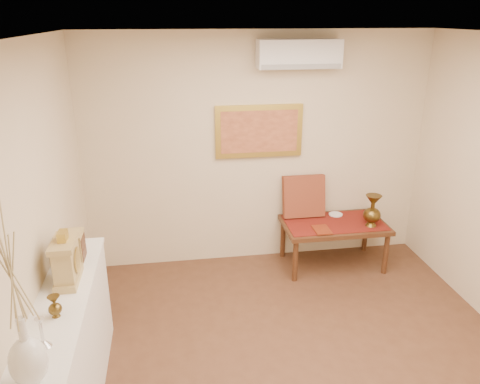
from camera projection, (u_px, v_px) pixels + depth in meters
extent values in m
plane|color=silver|center=(331.00, 39.00, 2.87)|extent=(4.50, 4.50, 0.00)
cube|color=beige|center=(258.00, 152.00, 5.42)|extent=(4.00, 0.02, 2.70)
cube|color=beige|center=(24.00, 258.00, 3.06)|extent=(0.02, 4.50, 2.70)
cube|color=maroon|center=(334.00, 223.00, 5.49)|extent=(1.14, 0.59, 0.01)
cylinder|color=silver|center=(336.00, 214.00, 5.69)|extent=(0.17, 0.17, 0.01)
cube|color=maroon|center=(322.00, 230.00, 5.28)|extent=(0.18, 0.25, 0.01)
cube|color=#5E1216|center=(304.00, 196.00, 5.58)|extent=(0.50, 0.20, 0.51)
cube|color=white|center=(69.00, 363.00, 3.39)|extent=(0.35, 2.00, 0.95)
cube|color=white|center=(60.00, 306.00, 3.22)|extent=(0.37, 2.02, 0.03)
cube|color=tan|center=(69.00, 278.00, 3.48)|extent=(0.16, 0.36, 0.05)
cube|color=tan|center=(66.00, 260.00, 3.42)|extent=(0.14, 0.30, 0.25)
cylinder|color=beige|center=(77.00, 260.00, 3.43)|extent=(0.01, 0.17, 0.17)
cylinder|color=gold|center=(78.00, 260.00, 3.44)|extent=(0.01, 0.19, 0.19)
cube|color=tan|center=(64.00, 243.00, 3.37)|extent=(0.17, 0.34, 0.04)
cube|color=gold|center=(63.00, 236.00, 3.35)|extent=(0.06, 0.11, 0.07)
cube|color=tan|center=(74.00, 248.00, 3.74)|extent=(0.15, 0.20, 0.22)
cube|color=#4A2916|center=(85.00, 253.00, 3.77)|extent=(0.01, 0.17, 0.09)
cube|color=#4A2916|center=(83.00, 242.00, 3.74)|extent=(0.01, 0.17, 0.09)
cube|color=tan|center=(72.00, 234.00, 3.70)|extent=(0.16, 0.21, 0.02)
cube|color=#4A2916|center=(334.00, 225.00, 5.50)|extent=(1.20, 0.70, 0.05)
cylinder|color=#4A2916|center=(295.00, 261.00, 5.25)|extent=(0.06, 0.06, 0.50)
cylinder|color=#4A2916|center=(386.00, 254.00, 5.41)|extent=(0.06, 0.06, 0.50)
cylinder|color=#4A2916|center=(283.00, 238.00, 5.79)|extent=(0.06, 0.06, 0.50)
cylinder|color=#4A2916|center=(366.00, 232.00, 5.94)|extent=(0.06, 0.06, 0.50)
cube|color=gold|center=(259.00, 131.00, 5.31)|extent=(1.00, 0.05, 0.60)
cube|color=#BE6A42|center=(259.00, 132.00, 5.29)|extent=(0.88, 0.01, 0.48)
cube|color=silver|center=(299.00, 54.00, 4.97)|extent=(0.90, 0.24, 0.30)
cube|color=gray|center=(302.00, 67.00, 4.90)|extent=(0.86, 0.02, 0.05)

